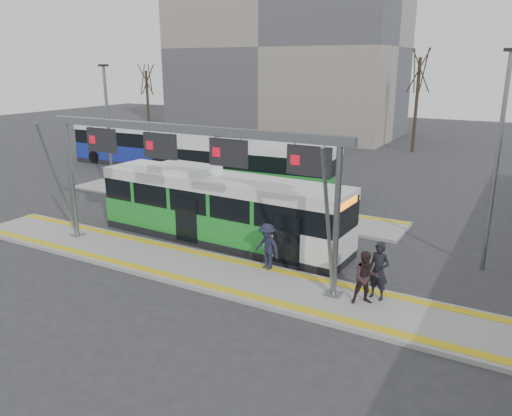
{
  "coord_description": "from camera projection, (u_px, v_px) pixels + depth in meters",
  "views": [
    {
      "loc": [
        10.65,
        -13.94,
        7.44
      ],
      "look_at": [
        1.06,
        3.0,
        1.79
      ],
      "focal_mm": 35.0,
      "sensor_mm": 36.0,
      "label": 1
    }
  ],
  "objects": [
    {
      "name": "ground",
      "position": [
        192.0,
        269.0,
        18.77
      ],
      "size": [
        120.0,
        120.0,
        0.0
      ],
      "primitive_type": "plane",
      "color": "#2D2D30",
      "rests_on": "ground"
    },
    {
      "name": "platform_main",
      "position": [
        192.0,
        267.0,
        18.74
      ],
      "size": [
        22.0,
        3.0,
        0.15
      ],
      "primitive_type": "cube",
      "color": "gray",
      "rests_on": "ground"
    },
    {
      "name": "platform_second",
      "position": [
        221.0,
        203.0,
        27.32
      ],
      "size": [
        20.0,
        3.0,
        0.15
      ],
      "primitive_type": "cube",
      "color": "gray",
      "rests_on": "ground"
    },
    {
      "name": "tactile_main",
      "position": [
        192.0,
        265.0,
        18.72
      ],
      "size": [
        22.0,
        2.65,
        0.02
      ],
      "color": "yellow",
      "rests_on": "platform_main"
    },
    {
      "name": "tactile_second",
      "position": [
        232.0,
        197.0,
        28.26
      ],
      "size": [
        20.0,
        0.35,
        0.02
      ],
      "color": "yellow",
      "rests_on": "platform_second"
    },
    {
      "name": "gantry",
      "position": [
        185.0,
        154.0,
        17.94
      ],
      "size": [
        13.0,
        1.68,
        5.2
      ],
      "color": "slate",
      "rests_on": "platform_main"
    },
    {
      "name": "apartment_block",
      "position": [
        286.0,
        46.0,
        52.91
      ],
      "size": [
        24.5,
        12.5,
        18.4
      ],
      "color": "gray",
      "rests_on": "ground"
    },
    {
      "name": "hero_bus",
      "position": [
        220.0,
        209.0,
        21.41
      ],
      "size": [
        11.54,
        2.8,
        3.15
      ],
      "rotation": [
        0.0,
        0.0,
        -0.03
      ],
      "color": "black",
      "rests_on": "ground"
    },
    {
      "name": "bg_bus_green",
      "position": [
        243.0,
        167.0,
        30.21
      ],
      "size": [
        11.79,
        3.26,
        2.91
      ],
      "rotation": [
        0.0,
        0.0,
        0.07
      ],
      "color": "black",
      "rests_on": "ground"
    },
    {
      "name": "bg_bus_blue",
      "position": [
        146.0,
        146.0,
        37.4
      ],
      "size": [
        11.89,
        3.13,
        3.08
      ],
      "rotation": [
        0.0,
        0.0,
        0.04
      ],
      "color": "black",
      "rests_on": "ground"
    },
    {
      "name": "passenger_a",
      "position": [
        379.0,
        271.0,
        15.85
      ],
      "size": [
        0.78,
        0.59,
        1.91
      ],
      "primitive_type": "imported",
      "rotation": [
        0.0,
        0.0,
        -0.21
      ],
      "color": "black",
      "rests_on": "platform_main"
    },
    {
      "name": "passenger_b",
      "position": [
        366.0,
        278.0,
        15.54
      ],
      "size": [
        1.06,
        1.0,
        1.72
      ],
      "primitive_type": "imported",
      "rotation": [
        0.0,
        0.0,
        0.56
      ],
      "color": "#2F1F21",
      "rests_on": "platform_main"
    },
    {
      "name": "passenger_c",
      "position": [
        267.0,
        247.0,
        18.17
      ],
      "size": [
        1.26,
        0.93,
        1.75
      ],
      "primitive_type": "imported",
      "rotation": [
        0.0,
        0.0,
        -0.28
      ],
      "color": "#1C1F33",
      "rests_on": "platform_main"
    },
    {
      "name": "tree_left",
      "position": [
        343.0,
        69.0,
        46.23
      ],
      "size": [
        1.4,
        1.4,
        9.23
      ],
      "color": "#382B21",
      "rests_on": "ground"
    },
    {
      "name": "tree_mid",
      "position": [
        419.0,
        71.0,
        41.76
      ],
      "size": [
        1.4,
        1.4,
        9.01
      ],
      "color": "#382B21",
      "rests_on": "ground"
    },
    {
      "name": "tree_far",
      "position": [
        146.0,
        80.0,
        51.9
      ],
      "size": [
        1.4,
        1.4,
        7.64
      ],
      "color": "#382B21",
      "rests_on": "ground"
    },
    {
      "name": "lamp_west",
      "position": [
        109.0,
        132.0,
        26.46
      ],
      "size": [
        0.5,
        0.25,
        7.41
      ],
      "color": "slate",
      "rests_on": "ground"
    },
    {
      "name": "lamp_east",
      "position": [
        497.0,
        159.0,
        17.58
      ],
      "size": [
        0.5,
        0.25,
        7.94
      ],
      "color": "slate",
      "rests_on": "ground"
    }
  ]
}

